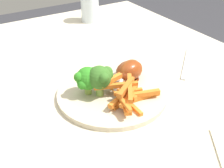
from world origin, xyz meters
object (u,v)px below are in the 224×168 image
at_px(dining_table, 125,122).
at_px(chicken_drumstick_extra, 126,72).
at_px(chicken_drumstick_near, 128,71).
at_px(broccoli_floret_middle, 87,79).
at_px(fork, 186,63).
at_px(dinner_plate, 112,93).
at_px(carrot_fries_pile, 127,94).
at_px(broccoli_floret_front, 101,77).
at_px(chicken_drumstick_far, 130,71).
at_px(water_glass, 90,6).

distance_m(dining_table, chicken_drumstick_extra, 0.13).
bearing_deg(chicken_drumstick_near, broccoli_floret_middle, 92.32).
bearing_deg(fork, dining_table, -32.58).
distance_m(dinner_plate, carrot_fries_pile, 0.06).
xyz_separation_m(broccoli_floret_front, chicken_drumstick_extra, (0.03, -0.09, -0.03)).
bearing_deg(chicken_drumstick_far, dinner_plate, 107.79).
relative_size(chicken_drumstick_near, fork, 0.64).
relative_size(carrot_fries_pile, fork, 0.71).
distance_m(chicken_drumstick_far, water_glass, 0.48).
bearing_deg(carrot_fries_pile, dinner_plate, 9.10).
bearing_deg(water_glass, dinner_plate, 157.76).
relative_size(dining_table, water_glass, 11.01).
height_order(broccoli_floret_front, chicken_drumstick_extra, broccoli_floret_front).
distance_m(chicken_drumstick_far, chicken_drumstick_extra, 0.01).
distance_m(broccoli_floret_middle, carrot_fries_pile, 0.10).
xyz_separation_m(broccoli_floret_middle, chicken_drumstick_far, (-0.00, -0.12, -0.02)).
bearing_deg(chicken_drumstick_extra, dining_table, 147.37).
xyz_separation_m(broccoli_floret_front, water_glass, (0.48, -0.22, -0.00)).
bearing_deg(chicken_drumstick_near, carrot_fries_pile, 143.18).
bearing_deg(broccoli_floret_middle, chicken_drumstick_far, -90.15).
bearing_deg(carrot_fries_pile, broccoli_floret_front, 35.82).
xyz_separation_m(broccoli_floret_middle, chicken_drumstick_extra, (0.01, -0.11, -0.02)).
distance_m(chicken_drumstick_extra, water_glass, 0.47).
bearing_deg(broccoli_floret_front, chicken_drumstick_extra, -72.32).
bearing_deg(chicken_drumstick_extra, dinner_plate, 115.86).
distance_m(chicken_drumstick_near, chicken_drumstick_far, 0.01).
bearing_deg(chicken_drumstick_far, water_glass, -15.99).
height_order(carrot_fries_pile, chicken_drumstick_extra, carrot_fries_pile).
relative_size(dinner_plate, broccoli_floret_middle, 3.85).
height_order(carrot_fries_pile, fork, carrot_fries_pile).
distance_m(broccoli_floret_middle, fork, 0.32).
relative_size(dining_table, carrot_fries_pile, 9.39).
height_order(broccoli_floret_middle, chicken_drumstick_far, broccoli_floret_middle).
distance_m(carrot_fries_pile, chicken_drumstick_extra, 0.09).
relative_size(dinner_plate, carrot_fries_pile, 1.93).
height_order(chicken_drumstick_far, chicken_drumstick_extra, chicken_drumstick_far).
distance_m(dining_table, water_glass, 0.53).
height_order(broccoli_floret_middle, chicken_drumstick_near, broccoli_floret_middle).
xyz_separation_m(broccoli_floret_middle, chicken_drumstick_near, (0.00, -0.12, -0.02)).
bearing_deg(chicken_drumstick_far, chicken_drumstick_near, 3.69).
bearing_deg(broccoli_floret_front, chicken_drumstick_far, -77.96).
xyz_separation_m(dinner_plate, chicken_drumstick_near, (0.03, -0.06, 0.03)).
bearing_deg(broccoli_floret_front, dinner_plate, -91.80).
relative_size(broccoli_floret_front, chicken_drumstick_extra, 0.62).
xyz_separation_m(carrot_fries_pile, chicken_drumstick_extra, (0.08, -0.05, 0.00)).
bearing_deg(dinner_plate, fork, -85.17).
height_order(fork, water_glass, water_glass).
distance_m(dinner_plate, broccoli_floret_front, 0.06).
height_order(dining_table, fork, fork).
xyz_separation_m(carrot_fries_pile, chicken_drumstick_near, (0.07, -0.06, 0.01)).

